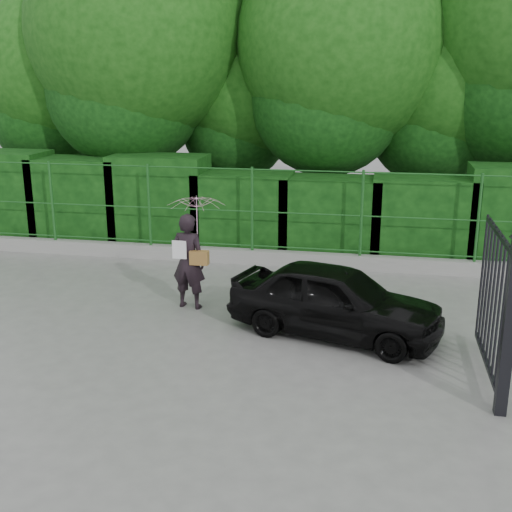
# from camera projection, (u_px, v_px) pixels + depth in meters

# --- Properties ---
(ground) EXTENTS (80.00, 80.00, 0.00)m
(ground) POSITION_uv_depth(u_px,v_px,m) (169.00, 345.00, 9.75)
(ground) COLOR gray
(kerb) EXTENTS (14.00, 0.25, 0.30)m
(kerb) POSITION_uv_depth(u_px,v_px,m) (234.00, 256.00, 13.96)
(kerb) COLOR #9E9E99
(kerb) RESTS_ON ground
(fence) EXTENTS (14.13, 0.06, 1.80)m
(fence) POSITION_uv_depth(u_px,v_px,m) (244.00, 209.00, 13.63)
(fence) COLOR #1E5B20
(fence) RESTS_ON kerb
(hedge) EXTENTS (14.20, 1.20, 2.17)m
(hedge) POSITION_uv_depth(u_px,v_px,m) (238.00, 208.00, 14.69)
(hedge) COLOR black
(hedge) RESTS_ON ground
(trees) EXTENTS (17.10, 6.15, 8.08)m
(trees) POSITION_uv_depth(u_px,v_px,m) (308.00, 46.00, 15.58)
(trees) COLOR black
(trees) RESTS_ON ground
(gate) EXTENTS (0.22, 2.33, 2.36)m
(gate) POSITION_uv_depth(u_px,v_px,m) (503.00, 308.00, 7.90)
(gate) COLOR black
(gate) RESTS_ON ground
(woman) EXTENTS (0.97, 0.99, 1.99)m
(woman) POSITION_uv_depth(u_px,v_px,m) (194.00, 235.00, 10.98)
(woman) COLOR black
(woman) RESTS_ON ground
(car) EXTENTS (3.60, 2.25, 1.14)m
(car) POSITION_uv_depth(u_px,v_px,m) (335.00, 300.00, 9.99)
(car) COLOR black
(car) RESTS_ON ground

